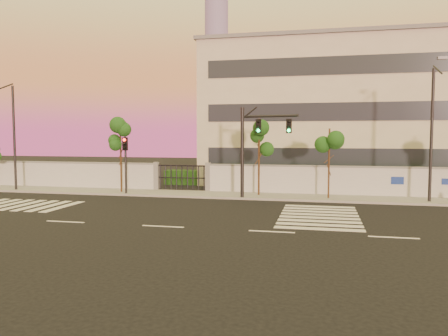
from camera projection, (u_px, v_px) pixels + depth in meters
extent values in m
plane|color=black|center=(163.00, 227.00, 20.03)|extent=(120.00, 120.00, 0.00)
cube|color=gray|center=(217.00, 195.00, 30.24)|extent=(60.00, 3.00, 0.15)
cube|color=#AEB0B5|center=(12.00, 175.00, 35.43)|extent=(25.00, 0.30, 2.00)
cube|color=slate|center=(11.00, 162.00, 35.36)|extent=(25.00, 0.36, 0.12)
cube|color=#AEB0B5|center=(438.00, 184.00, 28.48)|extent=(31.00, 0.30, 2.00)
cube|color=slate|center=(438.00, 168.00, 28.40)|extent=(31.00, 0.36, 0.12)
cube|color=slate|center=(156.00, 177.00, 32.71)|extent=(0.35, 0.35, 2.20)
cube|color=slate|center=(208.00, 178.00, 31.84)|extent=(0.35, 0.35, 2.20)
cube|color=black|center=(348.00, 180.00, 32.11)|extent=(20.00, 2.00, 1.80)
cube|color=black|center=(47.00, 176.00, 37.56)|extent=(12.00, 1.80, 1.40)
cube|color=black|center=(200.00, 178.00, 37.18)|extent=(6.00, 1.50, 1.20)
cube|color=beige|center=(344.00, 115.00, 39.03)|extent=(24.00, 12.00, 12.00)
cube|color=#262D38|center=(347.00, 157.00, 33.44)|extent=(22.00, 0.08, 1.40)
cube|color=#262D38|center=(348.00, 111.00, 33.18)|extent=(22.00, 0.08, 1.40)
cube|color=#262D38|center=(349.00, 65.00, 32.92)|extent=(22.00, 0.08, 1.40)
cube|color=slate|center=(346.00, 46.00, 38.58)|extent=(24.40, 12.40, 0.30)
cylinder|color=slate|center=(217.00, 62.00, 302.58)|extent=(16.00, 16.00, 110.00)
cube|color=silver|center=(10.00, 204.00, 26.37)|extent=(0.50, 4.00, 0.02)
cube|color=silver|center=(23.00, 205.00, 26.18)|extent=(0.50, 4.00, 0.02)
cube|color=silver|center=(36.00, 206.00, 25.98)|extent=(0.50, 4.00, 0.02)
cube|color=silver|center=(50.00, 206.00, 25.79)|extent=(0.50, 4.00, 0.02)
cube|color=silver|center=(63.00, 207.00, 25.59)|extent=(0.50, 4.00, 0.02)
cube|color=silver|center=(319.00, 229.00, 19.48)|extent=(4.00, 0.50, 0.02)
cube|color=silver|center=(319.00, 225.00, 20.35)|extent=(4.00, 0.50, 0.02)
cube|color=silver|center=(319.00, 221.00, 21.23)|extent=(4.00, 0.50, 0.02)
cube|color=silver|center=(319.00, 218.00, 22.10)|extent=(4.00, 0.50, 0.02)
cube|color=silver|center=(319.00, 215.00, 22.98)|extent=(4.00, 0.50, 0.02)
cube|color=silver|center=(319.00, 212.00, 23.86)|extent=(4.00, 0.50, 0.02)
cube|color=silver|center=(319.00, 209.00, 24.73)|extent=(4.00, 0.50, 0.02)
cube|color=silver|center=(320.00, 207.00, 25.61)|extent=(4.00, 0.50, 0.02)
cube|color=silver|center=(65.00, 222.00, 21.11)|extent=(2.00, 0.15, 0.01)
cube|color=silver|center=(163.00, 226.00, 20.02)|extent=(2.00, 0.15, 0.01)
cube|color=silver|center=(272.00, 232.00, 18.94)|extent=(2.00, 0.15, 0.01)
cube|color=silver|center=(394.00, 237.00, 17.85)|extent=(2.00, 0.15, 0.01)
cylinder|color=#382314|center=(121.00, 157.00, 31.09)|extent=(0.13, 0.13, 5.30)
sphere|color=#1C4112|center=(120.00, 135.00, 30.97)|extent=(1.15, 1.15, 1.15)
sphere|color=#1C4112|center=(127.00, 146.00, 31.16)|extent=(0.88, 0.88, 0.88)
sphere|color=#1C4112|center=(116.00, 142.00, 30.93)|extent=(0.84, 0.84, 0.84)
cylinder|color=#382314|center=(259.00, 158.00, 29.53)|extent=(0.13, 0.13, 5.31)
sphere|color=#1C4112|center=(259.00, 134.00, 29.41)|extent=(1.22, 1.22, 1.22)
sphere|color=#1C4112|center=(265.00, 146.00, 29.60)|extent=(0.93, 0.93, 0.93)
sphere|color=#1C4112|center=(254.00, 142.00, 29.36)|extent=(0.89, 0.89, 0.89)
cylinder|color=#382314|center=(329.00, 165.00, 27.98)|extent=(0.12, 0.12, 4.63)
sphere|color=#1C4112|center=(329.00, 143.00, 27.88)|extent=(1.08, 1.08, 1.08)
sphere|color=#1C4112|center=(335.00, 154.00, 28.05)|extent=(0.82, 0.82, 0.82)
sphere|color=#1C4112|center=(324.00, 150.00, 27.84)|extent=(0.78, 0.78, 0.78)
cylinder|color=black|center=(242.00, 154.00, 28.30)|extent=(0.23, 0.23, 5.98)
cylinder|color=black|center=(271.00, 116.00, 27.72)|extent=(3.56, 1.16, 0.15)
cube|color=black|center=(259.00, 126.00, 27.89)|extent=(0.34, 0.17, 0.87)
sphere|color=#0CF259|center=(258.00, 130.00, 27.80)|extent=(0.19, 0.19, 0.19)
cube|color=black|center=(289.00, 126.00, 27.47)|extent=(0.34, 0.17, 0.87)
sphere|color=#0CF259|center=(289.00, 130.00, 27.38)|extent=(0.19, 0.19, 0.19)
cylinder|color=black|center=(126.00, 166.00, 30.30)|extent=(0.15, 0.15, 4.15)
cube|color=black|center=(125.00, 144.00, 30.14)|extent=(0.32, 0.17, 0.83)
sphere|color=red|center=(124.00, 140.00, 30.02)|extent=(0.18, 0.18, 0.18)
cylinder|color=black|center=(14.00, 139.00, 32.38)|extent=(0.18, 0.18, 7.84)
cylinder|color=black|center=(4.00, 87.00, 31.24)|extent=(0.10, 1.87, 0.76)
cylinder|color=black|center=(431.00, 137.00, 26.46)|extent=(0.18, 0.18, 8.19)
cylinder|color=black|center=(438.00, 70.00, 25.28)|extent=(0.10, 1.96, 0.80)
cube|color=#3F3F44|center=(442.00, 58.00, 24.34)|extent=(0.51, 0.26, 0.15)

